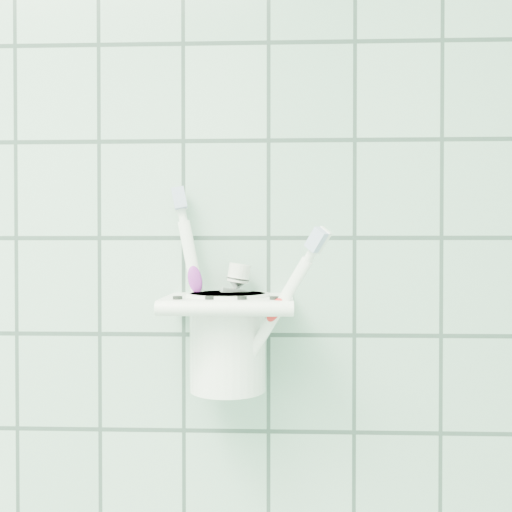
{
  "coord_description": "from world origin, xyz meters",
  "views": [
    {
      "loc": [
        0.68,
        0.56,
        1.35
      ],
      "look_at": [
        0.66,
        1.1,
        1.34
      ],
      "focal_mm": 40.0,
      "sensor_mm": 36.0,
      "label": 1
    }
  ],
  "objects": [
    {
      "name": "holder_bracket",
      "position": [
        0.63,
        1.15,
        1.29
      ],
      "size": [
        0.13,
        0.11,
        0.04
      ],
      "color": "white",
      "rests_on": "wall_back"
    },
    {
      "name": "toothbrush_pink",
      "position": [
        0.61,
        1.17,
        1.31
      ],
      "size": [
        0.05,
        0.03,
        0.21
      ],
      "rotation": [
        -0.14,
        -0.18,
        0.18
      ],
      "color": "white",
      "rests_on": "cup"
    },
    {
      "name": "cup",
      "position": [
        0.63,
        1.16,
        1.25
      ],
      "size": [
        0.09,
        0.09,
        0.1
      ],
      "color": "white",
      "rests_on": "holder_bracket"
    },
    {
      "name": "toothbrush_orange",
      "position": [
        0.64,
        1.15,
        1.3
      ],
      "size": [
        0.09,
        0.07,
        0.18
      ],
      "rotation": [
        -0.01,
        0.61,
        -0.64
      ],
      "color": "white",
      "rests_on": "cup"
    },
    {
      "name": "toothpaste_tube",
      "position": [
        0.62,
        1.17,
        1.28
      ],
      "size": [
        0.05,
        0.04,
        0.13
      ],
      "rotation": [
        0.05,
        0.16,
        0.38
      ],
      "color": "silver",
      "rests_on": "cup"
    },
    {
      "name": "toothbrush_blue",
      "position": [
        0.64,
        1.16,
        1.3
      ],
      "size": [
        0.02,
        0.08,
        0.18
      ],
      "rotation": [
        -0.43,
        0.02,
        0.14
      ],
      "color": "white",
      "rests_on": "cup"
    }
  ]
}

